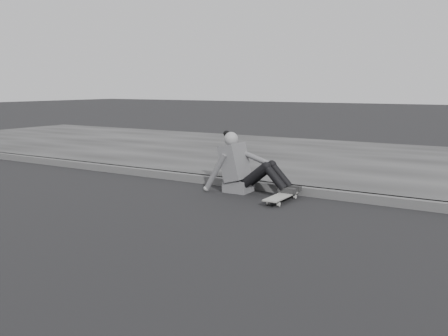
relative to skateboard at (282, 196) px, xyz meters
name	(u,v)px	position (x,y,z in m)	size (l,w,h in m)	color
ground	(216,247)	(0.27, -2.05, -0.07)	(80.00, 80.00, 0.00)	black
curb	(316,192)	(0.27, 0.53, -0.01)	(24.00, 0.16, 0.12)	#4A4A4A
sidewalk	(374,163)	(0.27, 3.55, -0.01)	(24.00, 6.00, 0.12)	#333333
skateboard	(282,196)	(0.00, 0.00, 0.00)	(0.20, 0.78, 0.09)	#A4A49F
seated_woman	(243,168)	(-0.73, 0.25, 0.29)	(1.38, 0.46, 0.88)	#535355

